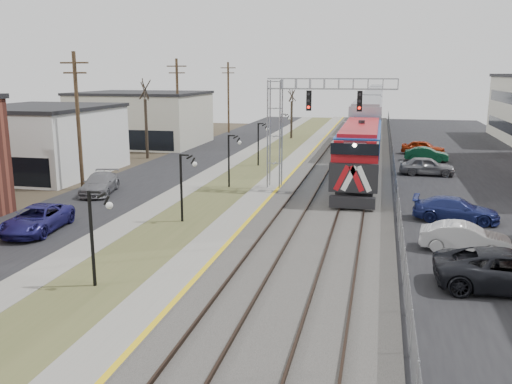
% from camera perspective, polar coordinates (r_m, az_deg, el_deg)
% --- Properties ---
extents(street_west, '(7.00, 120.00, 0.04)m').
position_cam_1_polar(street_west, '(49.97, -8.96, 2.51)').
color(street_west, black).
rests_on(street_west, ground).
extents(sidewalk, '(2.00, 120.00, 0.08)m').
position_cam_1_polar(sidewalk, '(48.48, -4.02, 2.35)').
color(sidewalk, gray).
rests_on(sidewalk, ground).
extents(grass_median, '(4.00, 120.00, 0.06)m').
position_cam_1_polar(grass_median, '(47.70, -0.56, 2.21)').
color(grass_median, '#4E532C').
rests_on(grass_median, ground).
extents(platform, '(2.00, 120.00, 0.24)m').
position_cam_1_polar(platform, '(47.08, 2.99, 2.16)').
color(platform, gray).
rests_on(platform, ground).
extents(ballast_bed, '(8.00, 120.00, 0.20)m').
position_cam_1_polar(ballast_bed, '(46.50, 9.07, 1.87)').
color(ballast_bed, '#595651').
rests_on(ballast_bed, ground).
extents(parking_lot, '(16.00, 120.00, 0.04)m').
position_cam_1_polar(parking_lot, '(47.28, 23.72, 1.04)').
color(parking_lot, black).
rests_on(parking_lot, ground).
extents(platform_edge, '(0.24, 120.00, 0.01)m').
position_cam_1_polar(platform_edge, '(46.92, 4.05, 2.27)').
color(platform_edge, gold).
rests_on(platform_edge, platform).
extents(track_near, '(1.58, 120.00, 0.15)m').
position_cam_1_polar(track_near, '(46.64, 6.62, 2.19)').
color(track_near, '#2D2119').
rests_on(track_near, ballast_bed).
extents(track_far, '(1.58, 120.00, 0.15)m').
position_cam_1_polar(track_far, '(46.39, 10.92, 2.00)').
color(track_far, '#2D2119').
rests_on(track_far, ballast_bed).
extents(train, '(3.00, 108.65, 5.33)m').
position_cam_1_polar(train, '(89.00, 12.13, 8.57)').
color(train, '#13459F').
rests_on(train, ground).
extents(signal_gantry, '(9.00, 1.07, 8.15)m').
position_cam_1_polar(signal_gantry, '(39.17, 4.50, 8.13)').
color(signal_gantry, gray).
rests_on(signal_gantry, ground).
extents(lampposts, '(0.14, 62.14, 4.00)m').
position_cam_1_polar(lampposts, '(31.62, -7.68, 0.47)').
color(lampposts, black).
rests_on(lampposts, ground).
extents(utility_poles, '(0.28, 80.28, 10.00)m').
position_cam_1_polar(utility_poles, '(41.77, -18.20, 7.01)').
color(utility_poles, '#4C3823').
rests_on(utility_poles, ground).
extents(fence, '(0.04, 120.00, 1.60)m').
position_cam_1_polar(fence, '(46.30, 14.29, 2.47)').
color(fence, gray).
rests_on(fence, ground).
extents(bare_trees, '(12.30, 42.30, 5.95)m').
position_cam_1_polar(bare_trees, '(53.63, -8.66, 6.08)').
color(bare_trees, '#382D23').
rests_on(bare_trees, ground).
extents(car_lot_b, '(4.34, 1.96, 1.38)m').
position_cam_1_polar(car_lot_b, '(28.07, 21.12, -4.57)').
color(car_lot_b, silver).
rests_on(car_lot_b, ground).
extents(car_lot_c, '(5.85, 2.76, 1.62)m').
position_cam_1_polar(car_lot_c, '(23.83, 25.17, -7.61)').
color(car_lot_c, black).
rests_on(car_lot_c, ground).
extents(car_lot_d, '(5.02, 2.53, 1.40)m').
position_cam_1_polar(car_lot_d, '(33.52, 20.27, -1.80)').
color(car_lot_d, navy).
rests_on(car_lot_d, ground).
extents(car_lot_e, '(4.59, 1.94, 1.55)m').
position_cam_1_polar(car_lot_e, '(47.95, 17.57, 2.58)').
color(car_lot_e, slate).
rests_on(car_lot_e, ground).
extents(car_lot_f, '(4.24, 1.82, 1.36)m').
position_cam_1_polar(car_lot_f, '(55.53, 17.51, 3.76)').
color(car_lot_f, '#0E472A').
rests_on(car_lot_f, ground).
extents(car_street_a, '(2.87, 5.26, 1.40)m').
position_cam_1_polar(car_street_a, '(31.72, -22.05, -2.73)').
color(car_street_a, navy).
rests_on(car_street_a, ground).
extents(car_street_b, '(3.14, 5.27, 1.43)m').
position_cam_1_polar(car_street_b, '(40.30, -16.13, 0.80)').
color(car_street_b, slate).
rests_on(car_street_b, ground).
extents(car_lot_g, '(4.75, 2.79, 1.52)m').
position_cam_1_polar(car_lot_g, '(59.95, 17.20, 4.46)').
color(car_lot_g, '#A02A0C').
rests_on(car_lot_g, ground).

